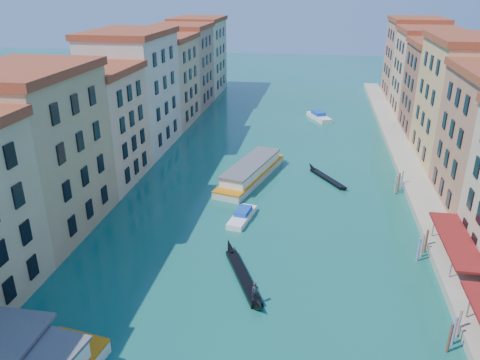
{
  "coord_description": "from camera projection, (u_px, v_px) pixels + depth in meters",
  "views": [
    {
      "loc": [
        6.44,
        -7.7,
        28.37
      ],
      "look_at": [
        -2.22,
        44.56,
        5.98
      ],
      "focal_mm": 35.0,
      "sensor_mm": 36.0,
      "label": 1
    }
  ],
  "objects": [
    {
      "name": "motorboat_far",
      "position": [
        319.0,
        116.0,
        105.09
      ],
      "size": [
        5.84,
        8.31,
        1.66
      ],
      "rotation": [
        0.0,
        0.0,
        0.46
      ],
      "color": "white",
      "rests_on": "ground"
    },
    {
      "name": "gondola_fore",
      "position": [
        243.0,
        275.0,
        48.36
      ],
      "size": [
        6.43,
        12.28,
        2.61
      ],
      "rotation": [
        0.0,
        0.0,
        0.44
      ],
      "color": "black",
      "rests_on": "ground"
    },
    {
      "name": "left_bank_palazzos",
      "position": [
        119.0,
        104.0,
        77.92
      ],
      "size": [
        12.8,
        128.4,
        21.0
      ],
      "color": "beige",
      "rests_on": "ground"
    },
    {
      "name": "quay",
      "position": [
        410.0,
        172.0,
        74.57
      ],
      "size": [
        4.0,
        140.0,
        1.0
      ],
      "primitive_type": "cube",
      "color": "#B0A88E",
      "rests_on": "ground"
    },
    {
      "name": "vaporetto_far",
      "position": [
        251.0,
        171.0,
        72.94
      ],
      "size": [
        8.87,
        19.07,
        2.77
      ],
      "rotation": [
        0.0,
        0.0,
        -0.26
      ],
      "color": "silver",
      "rests_on": "ground"
    },
    {
      "name": "right_bank_palazzos",
      "position": [
        475.0,
        118.0,
        69.76
      ],
      "size": [
        12.8,
        128.4,
        21.0
      ],
      "color": "brown",
      "rests_on": "ground"
    },
    {
      "name": "mooring_poles_right",
      "position": [
        446.0,
        311.0,
        41.8
      ],
      "size": [
        1.44,
        54.24,
        3.2
      ],
      "color": "brown",
      "rests_on": "ground"
    },
    {
      "name": "gondola_far",
      "position": [
        327.0,
        177.0,
        72.97
      ],
      "size": [
        6.79,
        9.7,
        1.57
      ],
      "rotation": [
        0.0,
        0.0,
        0.58
      ],
      "color": "black",
      "rests_on": "ground"
    },
    {
      "name": "motorboat_mid",
      "position": [
        242.0,
        216.0,
        60.54
      ],
      "size": [
        3.12,
        6.73,
        1.34
      ],
      "rotation": [
        0.0,
        0.0,
        -0.17
      ],
      "color": "white",
      "rests_on": "ground"
    }
  ]
}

